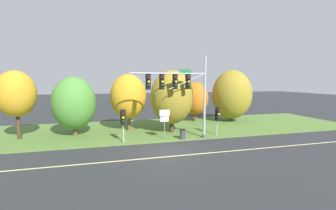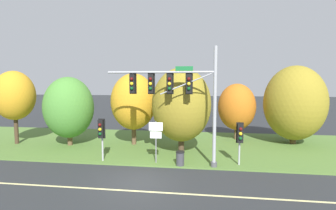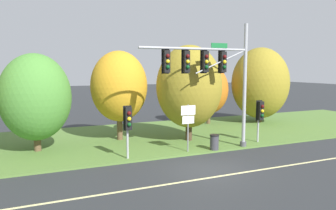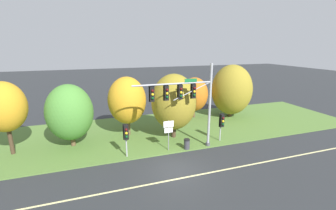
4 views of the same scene
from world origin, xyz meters
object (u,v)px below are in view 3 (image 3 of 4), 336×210
object	(u,v)px
traffic_signal_mast	(213,71)
tree_left_of_mast	(35,97)
tree_mid_verge	(189,87)
tree_tall_centre	(209,89)
route_sign_post	(188,120)
trash_bin	(214,142)
tree_right_far	(260,83)
pedestrian_signal_further_along	(128,121)
pedestrian_signal_near_kerb	(260,113)
tree_behind_signpost	(119,86)

from	to	relation	value
traffic_signal_mast	tree_left_of_mast	world-z (taller)	traffic_signal_mast
tree_left_of_mast	tree_mid_verge	world-z (taller)	tree_mid_verge
tree_left_of_mast	tree_tall_centre	xyz separation A→B (m)	(14.24, 4.19, -0.17)
route_sign_post	traffic_signal_mast	bearing A→B (deg)	-9.13
tree_tall_centre	trash_bin	size ratio (longest dim) A/B	5.57
tree_left_of_mast	tree_mid_verge	xyz separation A→B (m)	(9.56, -1.08, 0.46)
tree_left_of_mast	trash_bin	world-z (taller)	tree_left_of_mast
traffic_signal_mast	tree_right_far	size ratio (longest dim) A/B	1.13
pedestrian_signal_further_along	tree_tall_centre	xyz separation A→B (m)	(9.82, 8.15, 0.95)
tree_left_of_mast	tree_right_far	bearing A→B (deg)	9.18
pedestrian_signal_near_kerb	tree_mid_verge	world-z (taller)	tree_mid_verge
route_sign_post	tree_right_far	world-z (taller)	tree_right_far
traffic_signal_mast	tree_left_of_mast	bearing A→B (deg)	157.35
traffic_signal_mast	tree_tall_centre	distance (m)	9.57
tree_behind_signpost	tree_right_far	distance (m)	13.76
tree_behind_signpost	tree_mid_verge	bearing A→B (deg)	-26.19
pedestrian_signal_further_along	route_sign_post	xyz separation A→B (m)	(3.69, 0.18, -0.19)
trash_bin	tree_right_far	bearing A→B (deg)	37.82
tree_left_of_mast	tree_right_far	size ratio (longest dim) A/B	0.86
pedestrian_signal_further_along	tree_behind_signpost	distance (m)	5.29
tree_tall_centre	tree_behind_signpost	bearing A→B (deg)	-160.41
pedestrian_signal_near_kerb	tree_behind_signpost	xyz separation A→B (m)	(-8.23, 4.57, 1.68)
tree_mid_verge	pedestrian_signal_near_kerb	bearing A→B (deg)	-31.95
tree_right_far	trash_bin	xyz separation A→B (m)	(-9.16, -7.11, -3.07)
route_sign_post	tree_mid_verge	world-z (taller)	tree_mid_verge
pedestrian_signal_near_kerb	tree_right_far	distance (m)	8.67
traffic_signal_mast	pedestrian_signal_near_kerb	xyz separation A→B (m)	(3.92, 0.45, -2.75)
traffic_signal_mast	pedestrian_signal_further_along	bearing A→B (deg)	179.34
pedestrian_signal_further_along	tree_left_of_mast	world-z (taller)	tree_left_of_mast
pedestrian_signal_further_along	tree_behind_signpost	world-z (taller)	tree_behind_signpost
traffic_signal_mast	tree_right_far	distance (m)	11.74
tree_mid_verge	traffic_signal_mast	bearing A→B (deg)	-88.73
tree_mid_verge	tree_left_of_mast	bearing A→B (deg)	173.56
route_sign_post	tree_behind_signpost	world-z (taller)	tree_behind_signpost
tree_right_far	traffic_signal_mast	bearing A→B (deg)	-142.71
route_sign_post	tree_left_of_mast	size ratio (longest dim) A/B	0.48
tree_behind_signpost	tree_mid_verge	size ratio (longest dim) A/B	0.94
route_sign_post	tree_behind_signpost	distance (m)	5.82
traffic_signal_mast	route_sign_post	world-z (taller)	traffic_signal_mast
tree_mid_verge	tree_right_far	bearing A→B (deg)	23.86
route_sign_post	trash_bin	world-z (taller)	route_sign_post
pedestrian_signal_further_along	tree_right_far	size ratio (longest dim) A/B	0.43
traffic_signal_mast	tree_behind_signpost	world-z (taller)	traffic_signal_mast
traffic_signal_mast	trash_bin	world-z (taller)	traffic_signal_mast
pedestrian_signal_near_kerb	route_sign_post	bearing A→B (deg)	-177.78
pedestrian_signal_near_kerb	tree_behind_signpost	size ratio (longest dim) A/B	0.46
pedestrian_signal_further_along	trash_bin	xyz separation A→B (m)	(5.33, -0.10, -1.61)
traffic_signal_mast	tree_left_of_mast	distance (m)	10.55
tree_left_of_mast	tree_behind_signpost	world-z (taller)	tree_behind_signpost
traffic_signal_mast	route_sign_post	xyz separation A→B (m)	(-1.51, 0.24, -2.85)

